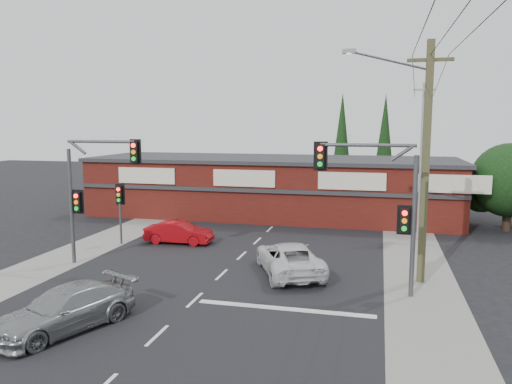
% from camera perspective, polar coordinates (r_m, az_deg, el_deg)
% --- Properties ---
extents(ground, '(120.00, 120.00, 0.00)m').
position_cam_1_polar(ground, '(20.81, -5.58, -10.90)').
color(ground, black).
rests_on(ground, ground).
extents(road_strip, '(14.00, 70.00, 0.01)m').
position_cam_1_polar(road_strip, '(25.37, -1.77, -7.41)').
color(road_strip, black).
rests_on(road_strip, ground).
extents(verge_left, '(3.00, 70.00, 0.02)m').
position_cam_1_polar(verge_left, '(28.80, -18.37, -5.96)').
color(verge_left, gray).
rests_on(verge_left, ground).
extents(verge_right, '(3.00, 70.00, 0.02)m').
position_cam_1_polar(verge_right, '(24.55, 17.91, -8.31)').
color(verge_right, gray).
rests_on(verge_right, ground).
extents(stop_line, '(6.50, 0.35, 0.01)m').
position_cam_1_polar(stop_line, '(18.58, 3.32, -13.17)').
color(stop_line, silver).
rests_on(stop_line, ground).
extents(white_suv, '(4.17, 5.63, 1.42)m').
position_cam_1_polar(white_suv, '(22.50, 3.82, -7.54)').
color(white_suv, silver).
rests_on(white_suv, ground).
extents(silver_suv, '(3.64, 5.13, 1.38)m').
position_cam_1_polar(silver_suv, '(17.75, -20.94, -12.38)').
color(silver_suv, gray).
rests_on(silver_suv, ground).
extents(red_sedan, '(3.82, 1.42, 1.25)m').
position_cam_1_polar(red_sedan, '(28.38, -8.81, -4.57)').
color(red_sedan, '#9D090F').
rests_on(red_sedan, ground).
extents(lane_dashes, '(0.12, 31.43, 0.01)m').
position_cam_1_polar(lane_dashes, '(18.11, -8.94, -13.82)').
color(lane_dashes, silver).
rests_on(lane_dashes, ground).
extents(shop_building, '(27.30, 8.40, 4.22)m').
position_cam_1_polar(shop_building, '(36.64, 1.80, 0.70)').
color(shop_building, '#46120E').
rests_on(shop_building, ground).
extents(tree_cluster, '(5.90, 5.10, 5.50)m').
position_cam_1_polar(tree_cluster, '(35.13, 27.10, 0.79)').
color(tree_cluster, '#2D2116').
rests_on(tree_cluster, ground).
extents(conifer_near, '(1.80, 1.80, 9.25)m').
position_cam_1_polar(conifer_near, '(42.69, 9.78, 6.10)').
color(conifer_near, '#2D2116').
rests_on(conifer_near, ground).
extents(conifer_far, '(1.80, 1.80, 9.25)m').
position_cam_1_polar(conifer_far, '(44.57, 14.49, 6.03)').
color(conifer_far, '#2D2116').
rests_on(conifer_far, ground).
extents(traffic_mast_left, '(3.77, 0.27, 5.97)m').
position_cam_1_polar(traffic_mast_left, '(24.53, -18.39, 1.01)').
color(traffic_mast_left, '#47494C').
rests_on(traffic_mast_left, ground).
extents(traffic_mast_right, '(3.96, 0.27, 5.97)m').
position_cam_1_polar(traffic_mast_right, '(19.75, 14.41, -0.34)').
color(traffic_mast_right, '#47494C').
rests_on(traffic_mast_right, ground).
extents(pedestal_signal, '(0.55, 0.27, 3.38)m').
position_cam_1_polar(pedestal_signal, '(28.53, -15.29, -1.05)').
color(pedestal_signal, '#47494C').
rests_on(pedestal_signal, ground).
extents(utility_pole, '(4.38, 0.59, 10.00)m').
position_cam_1_polar(utility_pole, '(21.65, 18.50, 4.05)').
color(utility_pole, brown).
rests_on(utility_pole, ground).
extents(steel_pole, '(1.20, 0.16, 9.00)m').
position_cam_1_polar(steel_pole, '(30.71, 18.35, 3.75)').
color(steel_pole, gray).
rests_on(steel_pole, ground).
extents(power_lines, '(2.01, 29.00, 1.22)m').
position_cam_1_polar(power_lines, '(16.36, 20.98, 15.67)').
color(power_lines, black).
rests_on(power_lines, ground).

